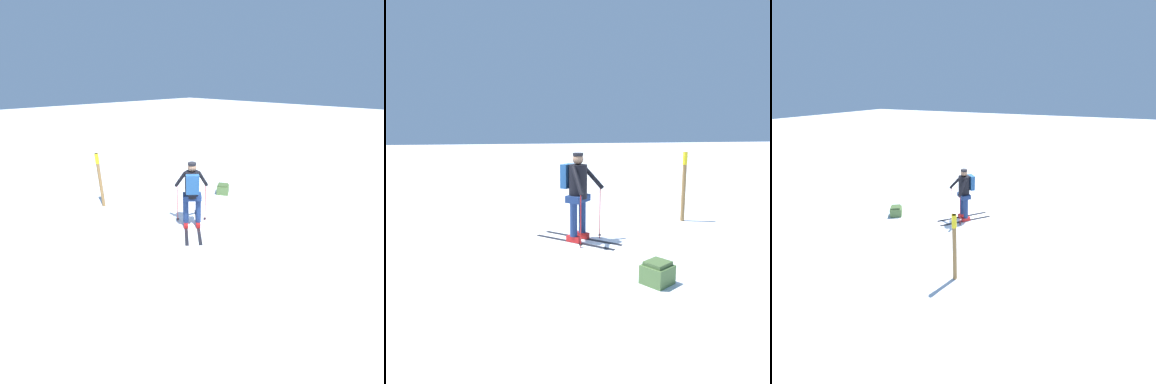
{
  "view_description": "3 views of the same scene",
  "coord_description": "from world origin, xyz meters",
  "views": [
    {
      "loc": [
        4.12,
        3.85,
        3.67
      ],
      "look_at": [
        -0.22,
        -0.4,
        1.02
      ],
      "focal_mm": 24.0,
      "sensor_mm": 36.0,
      "label": 1
    },
    {
      "loc": [
        -7.53,
        1.01,
        2.35
      ],
      "look_at": [
        -0.22,
        -0.4,
        1.02
      ],
      "focal_mm": 35.0,
      "sensor_mm": 36.0,
      "label": 2
    },
    {
      "loc": [
        3.13,
        -7.64,
        4.22
      ],
      "look_at": [
        -0.22,
        -0.4,
        1.02
      ],
      "focal_mm": 24.0,
      "sensor_mm": 36.0,
      "label": 3
    }
  ],
  "objects": [
    {
      "name": "ground_plane",
      "position": [
        0.0,
        0.0,
        0.0
      ],
      "size": [
        80.0,
        80.0,
        0.0
      ],
      "primitive_type": "plane",
      "color": "white"
    },
    {
      "name": "skier",
      "position": [
        -0.21,
        -0.38,
        1.05
      ],
      "size": [
        1.56,
        1.64,
        1.81
      ],
      "color": "black",
      "rests_on": "ground_plane"
    },
    {
      "name": "dropped_backpack",
      "position": [
        -2.56,
        -1.16,
        0.17
      ],
      "size": [
        0.54,
        0.55,
        0.35
      ],
      "color": "#4C6B38",
      "rests_on": "ground_plane"
    },
    {
      "name": "trail_marker",
      "position": [
        0.86,
        -3.25,
        0.99
      ],
      "size": [
        0.11,
        0.11,
        1.71
      ],
      "color": "olive",
      "rests_on": "ground_plane"
    }
  ]
}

